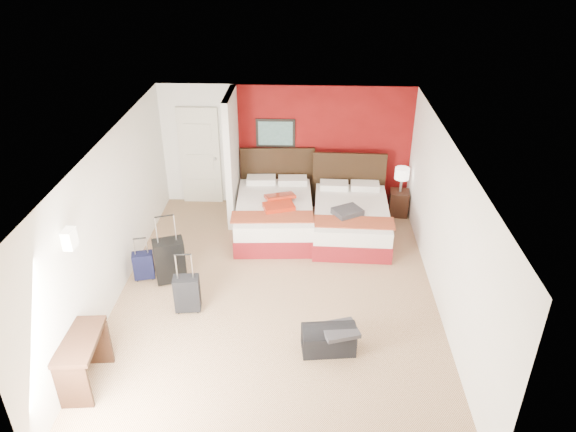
# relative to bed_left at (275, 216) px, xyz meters

# --- Properties ---
(ground) EXTENTS (6.50, 6.50, 0.00)m
(ground) POSITION_rel_bed_left_xyz_m (0.16, -2.05, -0.31)
(ground) COLOR tan
(ground) RESTS_ON ground
(room_walls) EXTENTS (5.02, 6.52, 2.50)m
(room_walls) POSITION_rel_bed_left_xyz_m (-1.24, -0.63, 0.95)
(room_walls) COLOR white
(room_walls) RESTS_ON ground
(red_accent_panel) EXTENTS (3.50, 0.04, 2.50)m
(red_accent_panel) POSITION_rel_bed_left_xyz_m (0.91, 1.18, 0.94)
(red_accent_panel) COLOR maroon
(red_accent_panel) RESTS_ON ground
(partition_wall) EXTENTS (0.12, 1.20, 2.50)m
(partition_wall) POSITION_rel_bed_left_xyz_m (-0.84, 0.56, 0.94)
(partition_wall) COLOR silver
(partition_wall) RESTS_ON ground
(entry_door) EXTENTS (0.82, 0.06, 2.05)m
(entry_door) POSITION_rel_bed_left_xyz_m (-1.59, 1.15, 0.72)
(entry_door) COLOR silver
(entry_door) RESTS_ON ground
(bed_left) EXTENTS (1.54, 2.12, 0.61)m
(bed_left) POSITION_rel_bed_left_xyz_m (0.00, 0.00, 0.00)
(bed_left) COLOR silver
(bed_left) RESTS_ON ground
(bed_right) EXTENTS (1.44, 2.01, 0.59)m
(bed_right) POSITION_rel_bed_left_xyz_m (1.44, -0.11, -0.01)
(bed_right) COLOR white
(bed_right) RESTS_ON ground
(red_suitcase_open) EXTENTS (0.75, 0.88, 0.09)m
(red_suitcase_open) POSITION_rel_bed_left_xyz_m (0.10, -0.10, 0.35)
(red_suitcase_open) COLOR #AA240E
(red_suitcase_open) RESTS_ON bed_left
(jacket_bundle) EXTENTS (0.61, 0.57, 0.11)m
(jacket_bundle) POSITION_rel_bed_left_xyz_m (1.34, -0.41, 0.34)
(jacket_bundle) COLOR #3A3A3F
(jacket_bundle) RESTS_ON bed_right
(nightstand) EXTENTS (0.40, 0.40, 0.51)m
(nightstand) POSITION_rel_bed_left_xyz_m (2.46, 0.73, -0.05)
(nightstand) COLOR #321A10
(nightstand) RESTS_ON ground
(table_lamp) EXTENTS (0.35, 0.35, 0.50)m
(table_lamp) POSITION_rel_bed_left_xyz_m (2.46, 0.73, 0.46)
(table_lamp) COLOR silver
(table_lamp) RESTS_ON nightstand
(suitcase_black) EXTENTS (0.56, 0.45, 0.73)m
(suitcase_black) POSITION_rel_bed_left_xyz_m (-1.60, -1.72, 0.06)
(suitcase_black) COLOR black
(suitcase_black) RESTS_ON ground
(suitcase_charcoal) EXTENTS (0.41, 0.28, 0.56)m
(suitcase_charcoal) POSITION_rel_bed_left_xyz_m (-1.16, -2.47, -0.03)
(suitcase_charcoal) COLOR black
(suitcase_charcoal) RESTS_ON ground
(suitcase_navy) EXTENTS (0.37, 0.28, 0.46)m
(suitcase_navy) POSITION_rel_bed_left_xyz_m (-2.06, -1.68, -0.08)
(suitcase_navy) COLOR black
(suitcase_navy) RESTS_ON ground
(duffel_bag) EXTENTS (0.77, 0.47, 0.37)m
(duffel_bag) POSITION_rel_bed_left_xyz_m (0.95, -3.26, -0.12)
(duffel_bag) COLOR black
(duffel_bag) RESTS_ON ground
(jacket_draped) EXTENTS (0.56, 0.51, 0.06)m
(jacket_draped) POSITION_rel_bed_left_xyz_m (1.10, -3.31, 0.09)
(jacket_draped) COLOR #343337
(jacket_draped) RESTS_ON duffel_bag
(desk) EXTENTS (0.52, 0.93, 0.75)m
(desk) POSITION_rel_bed_left_xyz_m (-2.14, -4.02, 0.07)
(desk) COLOR black
(desk) RESTS_ON ground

